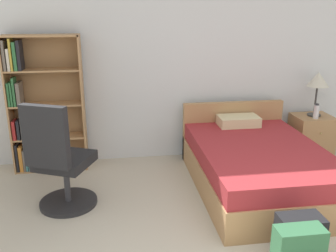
{
  "coord_description": "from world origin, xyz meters",
  "views": [
    {
      "loc": [
        -0.95,
        -1.46,
        1.94
      ],
      "look_at": [
        -0.44,
        1.98,
        0.82
      ],
      "focal_mm": 40.0,
      "sensor_mm": 36.0,
      "label": 1
    }
  ],
  "objects_px": {
    "backpack_black": "(300,242)",
    "bookshelf": "(38,106)",
    "water_bottle": "(316,111)",
    "bed": "(256,164)",
    "office_chair": "(60,164)",
    "table_lamp": "(318,81)",
    "nightstand": "(311,136)"
  },
  "relations": [
    {
      "from": "backpack_black",
      "to": "bookshelf",
      "type": "bearing_deg",
      "value": 136.34
    },
    {
      "from": "water_bottle",
      "to": "bed",
      "type": "bearing_deg",
      "value": -147.47
    },
    {
      "from": "bookshelf",
      "to": "bed",
      "type": "distance_m",
      "value": 2.62
    },
    {
      "from": "office_chair",
      "to": "bookshelf",
      "type": "bearing_deg",
      "value": 108.77
    },
    {
      "from": "water_bottle",
      "to": "office_chair",
      "type": "bearing_deg",
      "value": -164.58
    },
    {
      "from": "office_chair",
      "to": "backpack_black",
      "type": "distance_m",
      "value": 2.25
    },
    {
      "from": "bed",
      "to": "water_bottle",
      "type": "distance_m",
      "value": 1.28
    },
    {
      "from": "office_chair",
      "to": "backpack_black",
      "type": "height_order",
      "value": "office_chair"
    },
    {
      "from": "table_lamp",
      "to": "backpack_black",
      "type": "relative_size",
      "value": 1.41
    },
    {
      "from": "bookshelf",
      "to": "nightstand",
      "type": "distance_m",
      "value": 3.53
    },
    {
      "from": "bed",
      "to": "office_chair",
      "type": "distance_m",
      "value": 2.09
    },
    {
      "from": "office_chair",
      "to": "water_bottle",
      "type": "height_order",
      "value": "office_chair"
    },
    {
      "from": "nightstand",
      "to": "water_bottle",
      "type": "xyz_separation_m",
      "value": [
        -0.03,
        -0.11,
        0.37
      ]
    },
    {
      "from": "bed",
      "to": "nightstand",
      "type": "distance_m",
      "value": 1.31
    },
    {
      "from": "bookshelf",
      "to": "backpack_black",
      "type": "xyz_separation_m",
      "value": [
        2.28,
        -2.17,
        -0.61
      ]
    },
    {
      "from": "bookshelf",
      "to": "nightstand",
      "type": "height_order",
      "value": "bookshelf"
    },
    {
      "from": "water_bottle",
      "to": "nightstand",
      "type": "bearing_deg",
      "value": 73.92
    },
    {
      "from": "office_chair",
      "to": "nightstand",
      "type": "relative_size",
      "value": 2.0
    },
    {
      "from": "backpack_black",
      "to": "nightstand",
      "type": "bearing_deg",
      "value": 59.89
    },
    {
      "from": "bed",
      "to": "water_bottle",
      "type": "height_order",
      "value": "bed"
    },
    {
      "from": "nightstand",
      "to": "backpack_black",
      "type": "xyz_separation_m",
      "value": [
        -1.21,
        -2.09,
        -0.08
      ]
    },
    {
      "from": "bookshelf",
      "to": "bed",
      "type": "height_order",
      "value": "bookshelf"
    },
    {
      "from": "backpack_black",
      "to": "office_chair",
      "type": "bearing_deg",
      "value": 149.62
    },
    {
      "from": "nightstand",
      "to": "bookshelf",
      "type": "bearing_deg",
      "value": 178.62
    },
    {
      "from": "office_chair",
      "to": "table_lamp",
      "type": "xyz_separation_m",
      "value": [
        3.14,
        0.97,
        0.53
      ]
    },
    {
      "from": "water_bottle",
      "to": "backpack_black",
      "type": "relative_size",
      "value": 0.48
    },
    {
      "from": "bed",
      "to": "nightstand",
      "type": "height_order",
      "value": "bed"
    },
    {
      "from": "bed",
      "to": "water_bottle",
      "type": "relative_size",
      "value": 9.98
    },
    {
      "from": "bookshelf",
      "to": "table_lamp",
      "type": "distance_m",
      "value": 3.51
    },
    {
      "from": "nightstand",
      "to": "water_bottle",
      "type": "distance_m",
      "value": 0.39
    },
    {
      "from": "bed",
      "to": "water_bottle",
      "type": "bearing_deg",
      "value": 32.53
    },
    {
      "from": "table_lamp",
      "to": "water_bottle",
      "type": "height_order",
      "value": "table_lamp"
    }
  ]
}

